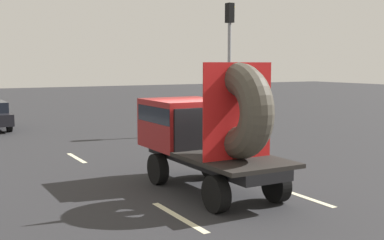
{
  "coord_description": "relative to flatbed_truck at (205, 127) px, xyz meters",
  "views": [
    {
      "loc": [
        -6.81,
        -11.22,
        3.3
      ],
      "look_at": [
        -0.24,
        0.51,
        1.77
      ],
      "focal_mm": 46.23,
      "sensor_mm": 36.0,
      "label": 1
    }
  ],
  "objects": [
    {
      "name": "ground_plane",
      "position": [
        0.24,
        0.16,
        -1.66
      ],
      "size": [
        120.0,
        120.0,
        0.0
      ],
      "primitive_type": "plane",
      "color": "#28282B"
    },
    {
      "name": "flatbed_truck",
      "position": [
        0.0,
        0.0,
        0.0
      ],
      "size": [
        2.02,
        4.93,
        3.34
      ],
      "color": "black",
      "rests_on": "ground_plane"
    },
    {
      "name": "traffic_light",
      "position": [
        6.37,
        8.44,
        2.3
      ],
      "size": [
        0.42,
        0.36,
        6.11
      ],
      "color": "gray",
      "rests_on": "ground_plane"
    },
    {
      "name": "lane_dash_left_near",
      "position": [
        -1.74,
        -1.84,
        -1.65
      ],
      "size": [
        0.16,
        2.41,
        0.01
      ],
      "primitive_type": "cube",
      "rotation": [
        0.0,
        0.0,
        1.57
      ],
      "color": "beige",
      "rests_on": "ground_plane"
    },
    {
      "name": "lane_dash_left_far",
      "position": [
        -1.74,
        5.91,
        -1.65
      ],
      "size": [
        0.16,
        2.04,
        0.01
      ],
      "primitive_type": "cube",
      "rotation": [
        0.0,
        0.0,
        1.57
      ],
      "color": "beige",
      "rests_on": "ground_plane"
    },
    {
      "name": "lane_dash_right_near",
      "position": [
        1.74,
        -1.95,
        -1.65
      ],
      "size": [
        0.16,
        2.07,
        0.01
      ],
      "primitive_type": "cube",
      "rotation": [
        0.0,
        0.0,
        1.57
      ],
      "color": "beige",
      "rests_on": "ground_plane"
    },
    {
      "name": "lane_dash_right_far",
      "position": [
        1.74,
        5.2,
        -1.65
      ],
      "size": [
        0.16,
        2.56,
        0.01
      ],
      "primitive_type": "cube",
      "rotation": [
        0.0,
        0.0,
        1.57
      ],
      "color": "beige",
      "rests_on": "ground_plane"
    }
  ]
}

